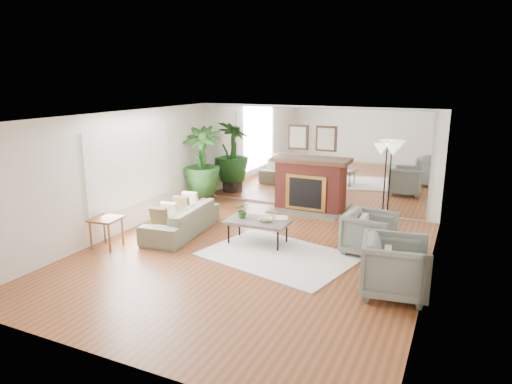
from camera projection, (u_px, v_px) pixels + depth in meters
The scene contains 18 objects.
ground at pixel (250, 256), 8.27m from camera, with size 7.00×7.00×0.00m, color brown.
wall_left at pixel (116, 174), 9.19m from camera, with size 0.02×7.00×2.50m, color silver.
wall_right at pixel (431, 209), 6.74m from camera, with size 0.02×7.00×2.50m, color silver.
wall_back at pixel (312, 158), 11.04m from camera, with size 6.00×0.02×2.50m, color silver.
mirror_panel at pixel (312, 158), 11.02m from camera, with size 5.40×0.04×2.40m, color silver.
window_panel at pixel (130, 166), 9.51m from camera, with size 0.04×2.40×1.50m, color #B2E09E.
fireplace at pixel (308, 184), 10.98m from camera, with size 1.85×0.83×2.05m.
area_rug at pixel (278, 256), 8.24m from camera, with size 2.56×1.83×0.03m, color white.
coffee_table at pixel (258, 222), 8.77m from camera, with size 1.24×0.76×0.48m.
sofa at pixel (181, 220), 9.39m from camera, with size 2.06×0.81×0.60m, color gray.
armchair_back at pixel (369, 233), 8.29m from camera, with size 0.84×0.86×0.79m, color slate.
armchair_front at pixel (395, 267), 6.69m from camera, with size 0.94×0.97×0.88m, color slate.
side_table at pixel (106, 223), 8.58m from camera, with size 0.57×0.57×0.58m.
potted_ficus at pixel (202, 164), 11.40m from camera, with size 1.17×1.17×1.98m.
floor_lamp at pixel (386, 156), 9.89m from camera, with size 0.57×0.32×1.75m.
tabletop_plant at pixel (243, 210), 8.86m from camera, with size 0.28×0.24×0.31m, color #2F6023.
fruit_bowl at pixel (265, 220), 8.68m from camera, with size 0.27×0.27×0.07m, color brown.
book at pixel (276, 218), 8.85m from camera, with size 0.23×0.32×0.02m, color brown.
Camera 1 is at (3.37, -6.97, 3.13)m, focal length 32.00 mm.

